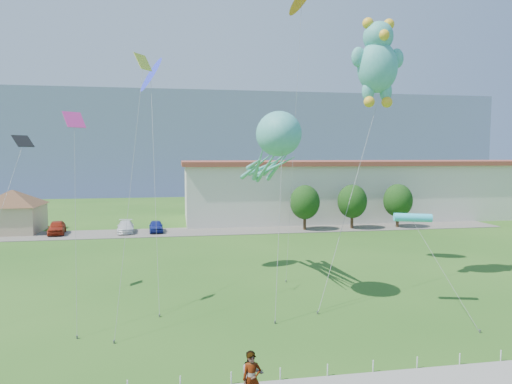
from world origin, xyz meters
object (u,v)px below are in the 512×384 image
Objects in this scene: parked_car_blue at (156,226)px; octopus_kite at (273,148)px; parked_car_white at (126,227)px; teddy_bear_kite at (378,61)px; pedestrian_right at (252,375)px; parked_car_red at (57,227)px; pavilion at (13,207)px; warehouse at (391,188)px; pedestrian_left at (252,379)px.

octopus_kite is at bearing -74.63° from parked_car_blue.
parked_car_white is 0.24× the size of teddy_bear_kite.
pedestrian_right is at bearing -85.92° from parked_car_blue.
parked_car_blue is at bearing -10.60° from parked_car_red.
pedestrian_right is 15.88m from octopus_kite.
pavilion is at bearing 132.10° from octopus_kite.
parked_car_blue is 0.33× the size of octopus_kite.
pavilion reaches higher than parked_car_blue.
teddy_bear_kite is (7.74, 1.60, 6.13)m from octopus_kite.
warehouse is 55.05m from pedestrian_left.
pavilion is 0.50× the size of teddy_bear_kite.
octopus_kite is (25.11, -27.80, 6.49)m from pavilion.
parked_car_blue is at bearing 99.95° from pedestrian_left.
parked_car_red is 33.59m from octopus_kite.
pavilion is 5.03× the size of pedestrian_right.
parked_car_white is (12.90, -2.32, -2.31)m from pavilion.
pedestrian_left is at bearing -105.07° from octopus_kite.
parked_car_blue is at bearing 109.06° from octopus_kite.
octopus_kite reaches higher than pedestrian_right.
pavilion is 6.11m from parked_car_red.
warehouse is at bearing 6.84° from pavilion.
teddy_bear_kite reaches higher than pavilion.
parked_car_red is 11.11m from parked_car_blue.
parked_car_red is 0.38× the size of octopus_kite.
octopus_kite reaches higher than warehouse.
pedestrian_right is (0.05, 0.27, -0.03)m from pedestrian_left.
octopus_kite is (12.22, -25.47, 8.80)m from parked_car_white.
pavilion is 0.15× the size of warehouse.
teddy_bear_kite reaches higher than parked_car_blue.
warehouse is 34.85m from parked_car_blue.
pedestrian_left is at bearing -86.05° from parked_car_blue.
pavilion is 46.16m from pedestrian_right.
warehouse is 13.55× the size of parked_car_white.
teddy_bear_kite is at bearing -38.57° from pavilion.
teddy_bear_kite is (19.96, -23.87, 14.93)m from parked_car_white.
pedestrian_left is 0.28m from pedestrian_right.
pavilion is 2.09× the size of parked_car_red.
parked_car_white is at bearing 172.74° from parked_car_blue.
pavilion is at bearing -173.16° from warehouse.
warehouse reaches higher than parked_car_white.
parked_car_blue is 32.45m from teddy_bear_kite.
pedestrian_right is at bearing 82.46° from pedestrian_left.
warehouse is 33.34× the size of pedestrian_right.
pedestrian_right is 0.41× the size of parked_car_white.
parked_car_white is at bearing 94.79° from pedestrian_right.
parked_car_white is at bearing 115.62° from octopus_kite.
pavilion is 50.37m from warehouse.
pavilion is 4.89× the size of pedestrian_left.
teddy_bear_kite is (32.85, -26.20, 12.62)m from pavilion.
warehouse reaches higher than pavilion.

